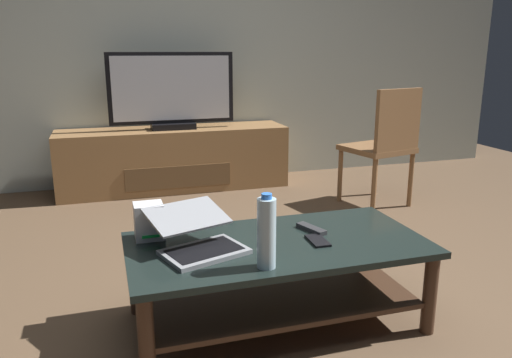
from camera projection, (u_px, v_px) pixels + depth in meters
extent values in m
plane|color=brown|center=(287.00, 305.00, 2.38)|extent=(7.68, 7.68, 0.00)
cube|color=#A8B2A8|center=(187.00, 24.00, 4.39)|extent=(6.40, 0.12, 2.80)
cube|color=black|center=(278.00, 245.00, 2.14)|extent=(1.27, 0.64, 0.03)
cube|color=#472D1E|center=(277.00, 294.00, 2.20)|extent=(1.12, 0.56, 0.02)
cylinder|color=#472D1E|center=(146.00, 341.00, 1.77)|extent=(0.06, 0.06, 0.35)
cylinder|color=#472D1E|center=(430.00, 295.00, 2.11)|extent=(0.06, 0.06, 0.35)
cylinder|color=#472D1E|center=(135.00, 277.00, 2.27)|extent=(0.06, 0.06, 0.35)
cylinder|color=#472D1E|center=(366.00, 248.00, 2.61)|extent=(0.06, 0.06, 0.35)
cube|color=olive|center=(174.00, 159.00, 4.32)|extent=(1.94, 0.47, 0.53)
cube|color=brown|center=(179.00, 177.00, 4.13)|extent=(0.87, 0.01, 0.18)
cube|color=black|center=(173.00, 126.00, 4.23)|extent=(0.36, 0.20, 0.05)
cube|color=black|center=(172.00, 88.00, 4.15)|extent=(1.04, 0.04, 0.58)
cube|color=#B2B7C1|center=(172.00, 88.00, 4.13)|extent=(0.97, 0.01, 0.52)
cube|color=brown|center=(377.00, 149.00, 3.84)|extent=(0.53, 0.53, 0.04)
cube|color=brown|center=(398.00, 121.00, 3.61)|extent=(0.42, 0.13, 0.47)
cylinder|color=brown|center=(376.00, 170.00, 4.15)|extent=(0.04, 0.04, 0.42)
cylinder|color=brown|center=(340.00, 176.00, 3.96)|extent=(0.04, 0.04, 0.42)
cylinder|color=brown|center=(411.00, 180.00, 3.83)|extent=(0.04, 0.04, 0.42)
cylinder|color=brown|center=(374.00, 187.00, 3.64)|extent=(0.04, 0.04, 0.42)
cube|color=gray|center=(204.00, 252.00, 2.01)|extent=(0.38, 0.31, 0.02)
cube|color=black|center=(204.00, 250.00, 2.01)|extent=(0.32, 0.25, 0.00)
cube|color=gray|center=(187.00, 216.00, 2.09)|extent=(0.37, 0.31, 0.07)
cube|color=silver|center=(187.00, 216.00, 2.09)|extent=(0.33, 0.27, 0.06)
cube|color=silver|center=(149.00, 221.00, 2.16)|extent=(0.12, 0.11, 0.16)
cube|color=#19D84C|center=(151.00, 237.00, 2.12)|extent=(0.07, 0.00, 0.01)
cylinder|color=silver|center=(266.00, 234.00, 1.86)|extent=(0.07, 0.07, 0.27)
cylinder|color=blue|center=(267.00, 196.00, 1.82)|extent=(0.04, 0.04, 0.02)
cube|color=black|center=(318.00, 241.00, 2.14)|extent=(0.07, 0.14, 0.01)
cube|color=#2D2D30|center=(311.00, 229.00, 2.27)|extent=(0.09, 0.17, 0.02)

